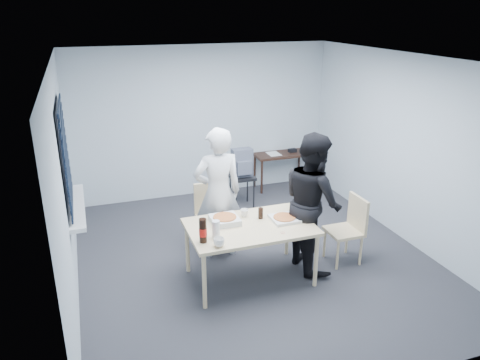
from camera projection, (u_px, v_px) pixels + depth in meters
name	position (u px, v px, depth m)	size (l,w,h in m)	color
room	(68.00, 163.00, 5.48)	(5.00, 5.00, 5.00)	#323137
dining_table	(250.00, 230.00, 5.58)	(1.49, 0.94, 0.72)	beige
chair_far	(211.00, 210.00, 6.49)	(0.42, 0.42, 0.89)	beige
chair_right	(350.00, 225.00, 6.06)	(0.42, 0.42, 0.89)	beige
person_white	(218.00, 193.00, 6.09)	(0.65, 0.42, 1.77)	silver
person_black	(312.00, 202.00, 5.83)	(0.86, 0.47, 1.77)	black
side_table	(281.00, 157.00, 8.55)	(0.98, 0.44, 0.66)	#361C15
stool	(242.00, 182.00, 7.77)	(0.39, 0.39, 0.54)	black
backpack	(242.00, 163.00, 7.64)	(0.33, 0.24, 0.47)	slate
pizza_box_a	(225.00, 220.00, 5.62)	(0.33, 0.33, 0.08)	silver
pizza_box_b	(284.00, 218.00, 5.70)	(0.32, 0.32, 0.05)	silver
mug_a	(219.00, 242.00, 5.06)	(0.12, 0.12, 0.10)	white
mug_b	(244.00, 213.00, 5.79)	(0.10, 0.10, 0.09)	white
cola_glass	(261.00, 213.00, 5.72)	(0.06, 0.06, 0.14)	black
soda_bottle	(203.00, 231.00, 5.12)	(0.09, 0.09, 0.28)	black
plastic_cups	(216.00, 229.00, 5.23)	(0.09, 0.09, 0.21)	silver
rubber_band	(283.00, 233.00, 5.38)	(0.05, 0.05, 0.00)	red
papers	(274.00, 154.00, 8.49)	(0.21, 0.29, 0.00)	white
black_box	(292.00, 150.00, 8.59)	(0.14, 0.10, 0.06)	black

